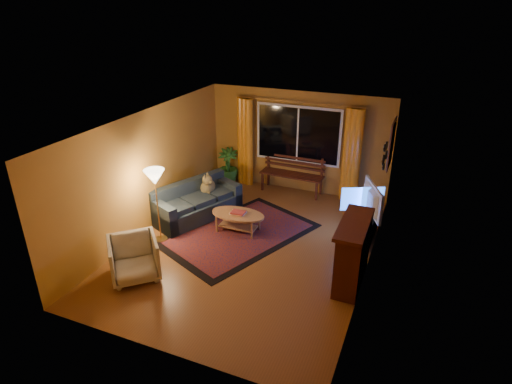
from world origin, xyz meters
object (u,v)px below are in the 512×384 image
at_px(bench, 291,183).
at_px(tv_console, 364,225).
at_px(sofa, 197,201).
at_px(armchair, 134,257).
at_px(coffee_table, 238,222).
at_px(floor_lamp, 158,206).

height_order(bench, tv_console, tv_console).
bearing_deg(sofa, armchair, -63.50).
relative_size(bench, armchair, 1.91).
distance_m(sofa, armchair, 2.37).
relative_size(bench, sofa, 0.80).
height_order(armchair, tv_console, armchair).
bearing_deg(tv_console, sofa, -169.26).
bearing_deg(coffee_table, floor_lamp, -144.67).
height_order(armchair, floor_lamp, floor_lamp).
distance_m(armchair, coffee_table, 2.37).
bearing_deg(floor_lamp, armchair, -75.94).
relative_size(sofa, armchair, 2.37).
bearing_deg(floor_lamp, sofa, 79.99).
bearing_deg(bench, coffee_table, -98.03).
bearing_deg(floor_lamp, tv_console, 24.64).
height_order(sofa, tv_console, sofa).
height_order(sofa, coffee_table, sofa).
xyz_separation_m(bench, floor_lamp, (-1.71, -3.22, 0.53)).
distance_m(floor_lamp, coffee_table, 1.69).
bearing_deg(tv_console, coffee_table, -160.46).
distance_m(armchair, floor_lamp, 1.31).
bearing_deg(coffee_table, tv_console, 18.11).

